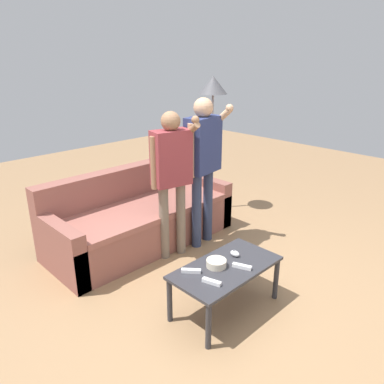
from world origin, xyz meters
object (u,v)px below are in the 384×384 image
at_px(couch, 140,218).
at_px(game_remote_nunchuk, 235,253).
at_px(floor_lamp, 213,94).
at_px(game_remote_wand_near, 191,271).
at_px(coffee_table, 226,272).
at_px(player_right, 203,156).
at_px(snack_bowl, 216,263).
at_px(player_center, 172,169).
at_px(game_remote_wand_far, 212,282).
at_px(game_remote_wand_spare, 242,266).

bearing_deg(couch, game_remote_nunchuk, -92.53).
relative_size(floor_lamp, game_remote_wand_near, 12.72).
distance_m(coffee_table, player_right, 1.38).
bearing_deg(snack_bowl, game_remote_nunchuk, 0.39).
relative_size(couch, player_center, 1.38).
relative_size(game_remote_wand_near, game_remote_wand_far, 0.91).
height_order(game_remote_nunchuk, player_center, player_center).
bearing_deg(snack_bowl, coffee_table, -42.29).
xyz_separation_m(player_center, game_remote_wand_near, (-0.57, -0.86, -0.54)).
distance_m(floor_lamp, player_center, 1.50).
relative_size(couch, player_right, 1.30).
relative_size(game_remote_nunchuk, player_center, 0.06).
xyz_separation_m(game_remote_wand_near, game_remote_wand_spare, (0.34, -0.24, -0.00)).
bearing_deg(game_remote_wand_far, coffee_table, 17.48).
distance_m(snack_bowl, game_remote_wand_near, 0.22).
height_order(floor_lamp, player_center, floor_lamp).
bearing_deg(coffee_table, game_remote_wand_spare, -56.27).
distance_m(player_center, game_remote_wand_far, 1.33).
bearing_deg(floor_lamp, couch, -175.61).
bearing_deg(coffee_table, game_remote_wand_near, 153.75).
bearing_deg(snack_bowl, couch, 78.14).
relative_size(coffee_table, game_remote_wand_spare, 5.82).
xyz_separation_m(snack_bowl, game_remote_wand_far, (-0.20, -0.14, -0.01)).
bearing_deg(coffee_table, couch, 80.77).
relative_size(coffee_table, game_remote_wand_far, 6.04).
distance_m(game_remote_wand_near, game_remote_wand_far, 0.22).
relative_size(coffee_table, snack_bowl, 5.69).
height_order(couch, game_remote_wand_spare, couch).
xyz_separation_m(player_center, player_right, (0.43, -0.02, 0.06)).
height_order(coffee_table, game_remote_nunchuk, game_remote_nunchuk).
xyz_separation_m(coffee_table, player_right, (0.73, 0.97, 0.67)).
bearing_deg(game_remote_wand_spare, game_remote_wand_near, 144.81).
bearing_deg(player_center, game_remote_nunchuk, -97.50).
height_order(player_center, game_remote_wand_far, player_center).
bearing_deg(coffee_table, floor_lamp, 45.81).
distance_m(couch, game_remote_wand_near, 1.46).
distance_m(floor_lamp, game_remote_wand_far, 2.71).
bearing_deg(game_remote_wand_far, game_remote_nunchuk, 17.41).
relative_size(coffee_table, game_remote_nunchuk, 10.55).
height_order(snack_bowl, game_remote_nunchuk, snack_bowl).
distance_m(player_right, game_remote_wand_spare, 1.39).
bearing_deg(player_right, game_remote_wand_near, -140.00).
distance_m(snack_bowl, game_remote_nunchuk, 0.24).
height_order(snack_bowl, game_remote_wand_spare, snack_bowl).
xyz_separation_m(game_remote_nunchuk, player_center, (0.12, 0.94, 0.53)).
bearing_deg(player_right, game_remote_wand_spare, -121.34).
height_order(coffee_table, game_remote_wand_far, game_remote_wand_far).
distance_m(player_center, game_remote_wand_spare, 1.25).
bearing_deg(game_remote_nunchuk, coffee_table, -162.69).
bearing_deg(player_center, floor_lamp, 25.72).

